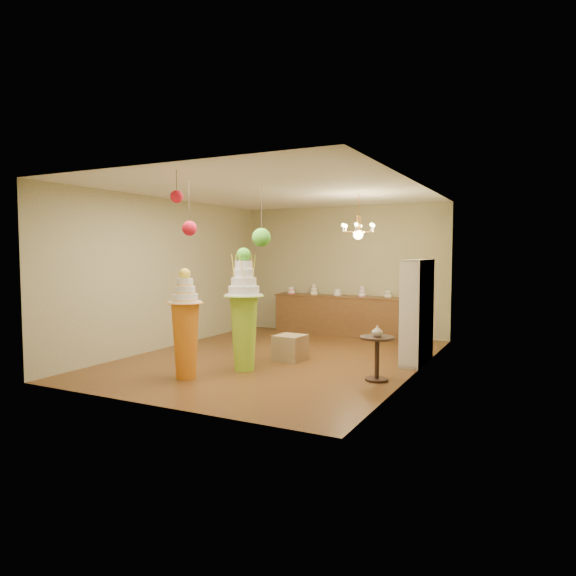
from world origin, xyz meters
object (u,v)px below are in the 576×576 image
at_px(pedestal_orange, 186,332).
at_px(round_table, 377,352).
at_px(pedestal_green, 244,318).
at_px(sideboard, 337,315).

bearing_deg(pedestal_orange, round_table, 23.86).
relative_size(pedestal_orange, round_table, 2.52).
distance_m(pedestal_green, sideboard, 4.07).
height_order(sideboard, round_table, sideboard).
xyz_separation_m(pedestal_orange, round_table, (2.65, 1.17, -0.28)).
relative_size(pedestal_green, sideboard, 0.66).
bearing_deg(pedestal_orange, sideboard, 83.56).
xyz_separation_m(pedestal_orange, sideboard, (0.55, 4.90, -0.24)).
height_order(pedestal_green, sideboard, pedestal_green).
bearing_deg(sideboard, round_table, -60.60).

